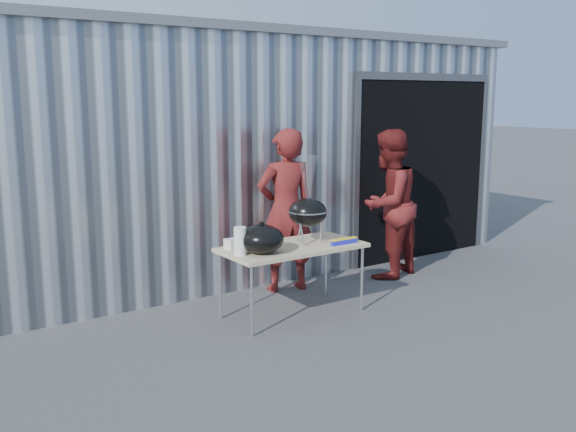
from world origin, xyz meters
TOP-DOWN VIEW (x-y plane):
  - ground at (0.00, 0.00)m, footprint 80.00×80.00m
  - building at (0.92, 4.59)m, footprint 8.20×6.20m
  - folding_table at (0.32, 0.64)m, footprint 1.50×0.75m
  - kettle_grill at (0.52, 0.65)m, footprint 0.41×0.41m
  - grill_lid at (-0.12, 0.54)m, footprint 0.44×0.44m
  - paper_towels at (-0.34, 0.59)m, footprint 0.12×0.12m
  - white_tub at (-0.23, 0.86)m, footprint 0.20×0.15m
  - foil_box at (0.81, 0.39)m, footprint 0.32×0.06m
  - person_cook at (0.77, 1.43)m, footprint 0.78×0.59m
  - person_bystander at (2.17, 1.18)m, footprint 1.08×0.95m

SIDE VIEW (x-z plane):
  - ground at x=0.00m, z-range 0.00..0.00m
  - folding_table at x=0.32m, z-range 0.33..1.08m
  - foil_box at x=0.81m, z-range 0.75..0.81m
  - white_tub at x=-0.23m, z-range 0.75..0.85m
  - paper_towels at x=-0.34m, z-range 0.75..1.03m
  - grill_lid at x=-0.12m, z-range 0.74..1.05m
  - person_bystander at x=2.17m, z-range 0.00..1.88m
  - person_cook at x=0.77m, z-range 0.00..1.92m
  - kettle_grill at x=0.52m, z-range 0.71..1.64m
  - building at x=0.92m, z-range -0.01..3.09m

